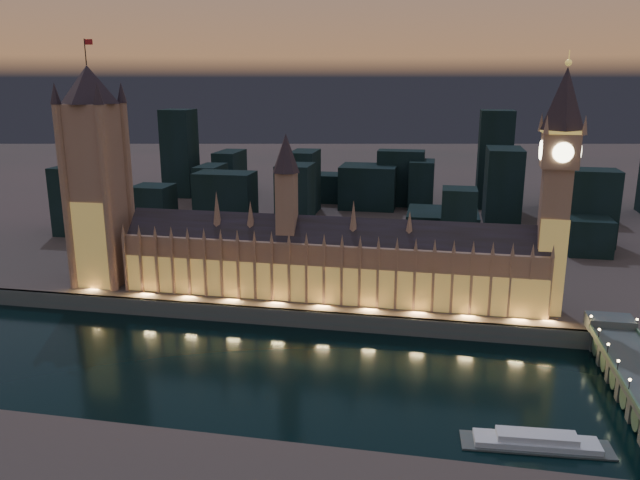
% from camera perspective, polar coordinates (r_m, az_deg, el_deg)
% --- Properties ---
extents(ground_plane, '(2000.00, 2000.00, 0.00)m').
position_cam_1_polar(ground_plane, '(252.73, -3.59, -11.45)').
color(ground_plane, black).
rests_on(ground_plane, ground).
extents(north_bank, '(2000.00, 960.00, 8.00)m').
position_cam_1_polar(north_bank, '(749.32, 6.52, 6.33)').
color(north_bank, '#3D3F36').
rests_on(north_bank, ground).
extents(embankment_wall, '(2000.00, 2.50, 8.00)m').
position_cam_1_polar(embankment_wall, '(287.52, -1.53, -7.22)').
color(embankment_wall, '#3F5758').
rests_on(embankment_wall, ground).
extents(palace_of_westminster, '(202.00, 22.04, 78.00)m').
position_cam_1_polar(palace_of_westminster, '(298.13, 0.56, -1.86)').
color(palace_of_westminster, '#9A7558').
rests_on(palace_of_westminster, north_bank).
extents(victoria_tower, '(31.68, 31.68, 120.79)m').
position_cam_1_polar(victoria_tower, '(330.82, -19.82, 6.29)').
color(victoria_tower, '#9A7558').
rests_on(victoria_tower, north_bank).
extents(elizabeth_tower, '(18.00, 18.00, 113.92)m').
position_cam_1_polar(elizabeth_tower, '(288.21, 20.93, 5.82)').
color(elizabeth_tower, '#9A7558').
rests_on(elizabeth_tower, north_bank).
extents(river_boat, '(46.46, 13.58, 4.50)m').
position_cam_1_polar(river_boat, '(214.01, 19.16, -17.01)').
color(river_boat, '#3F5758').
rests_on(river_boat, ground).
extents(city_backdrop, '(478.04, 215.63, 78.13)m').
position_cam_1_polar(city_backdrop, '(473.55, 8.90, 4.79)').
color(city_backdrop, black).
rests_on(city_backdrop, north_bank).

